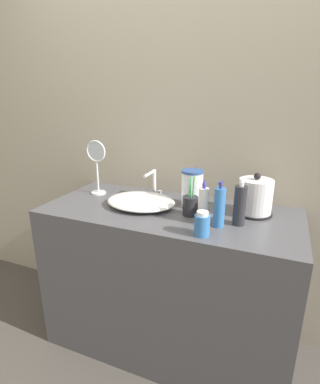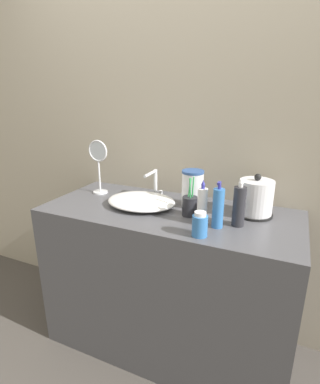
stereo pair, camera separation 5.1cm
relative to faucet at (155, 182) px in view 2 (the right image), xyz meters
name	(u,v)px [view 2 (the right image)]	position (x,y,z in m)	size (l,w,h in m)	color
ground_plane	(146,379)	(0.16, -0.48, -1.01)	(12.00, 12.00, 0.00)	#47423D
wall_back	(190,132)	(0.16, 0.16, 0.29)	(6.00, 0.04, 2.60)	#ADA38E
vanity_counter	(168,280)	(0.16, -0.17, -0.55)	(1.42, 0.62, 0.91)	#4C4C51
sink_basin	(141,201)	(-0.01, -0.17, -0.07)	(0.40, 0.32, 0.06)	white
faucet	(155,182)	(0.00, 0.00, 0.00)	(0.06, 0.16, 0.17)	silver
electric_kettle	(255,199)	(0.61, -0.05, -0.01)	(0.19, 0.19, 0.23)	black
toothbrush_cup	(190,206)	(0.30, -0.19, -0.05)	(0.08, 0.08, 0.21)	#232328
lotion_bottle	(218,208)	(0.46, -0.28, 0.00)	(0.05, 0.05, 0.23)	#3370B7
shampoo_bottle	(202,205)	(0.38, -0.27, -0.01)	(0.05, 0.05, 0.23)	white
mouthwash_bottle	(200,225)	(0.42, -0.40, -0.04)	(0.07, 0.07, 0.12)	#3370B7
hand_cream_bottle	(239,206)	(0.55, -0.22, 0.00)	(0.06, 0.06, 0.24)	#28282D
vanity_mirror	(99,162)	(-0.36, -0.07, 0.10)	(0.14, 0.09, 0.34)	silver
water_pitcher	(192,189)	(0.26, -0.06, 0.01)	(0.12, 0.12, 0.21)	silver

